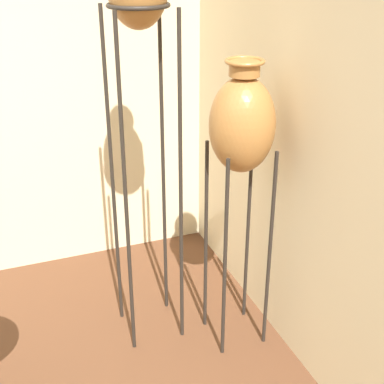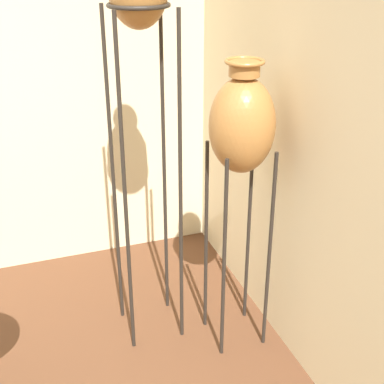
# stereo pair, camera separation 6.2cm
# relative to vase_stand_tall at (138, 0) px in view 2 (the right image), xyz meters

# --- Properties ---
(vase_stand_tall) EXTENTS (0.30, 0.30, 2.17)m
(vase_stand_tall) POSITION_rel_vase_stand_tall_xyz_m (0.00, 0.00, 0.00)
(vase_stand_tall) COLOR #28231E
(vase_stand_tall) RESTS_ON ground_plane
(vase_stand_medium) EXTENTS (0.32, 0.32, 1.57)m
(vase_stand_medium) POSITION_rel_vase_stand_tall_xyz_m (0.43, -0.23, -0.58)
(vase_stand_medium) COLOR #28231E
(vase_stand_medium) RESTS_ON ground_plane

